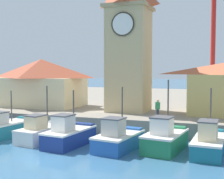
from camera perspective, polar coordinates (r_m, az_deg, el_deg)
name	(u,v)px	position (r m, az deg, el deg)	size (l,w,h in m)	color
ground_plane	(45,160)	(18.90, -12.07, -12.43)	(300.00, 300.00, 0.00)	#386689
quay_wharf	(152,102)	(44.32, 7.28, -2.24)	(120.00, 40.00, 1.30)	gray
fishing_boat_left_inner	(5,128)	(25.58, -18.96, -6.66)	(2.45, 5.23, 3.56)	#196B7F
fishing_boat_mid_left	(42,132)	(23.52, -12.63, -7.52)	(2.37, 4.52, 4.01)	silver
fishing_boat_center	(69,135)	(21.70, -7.87, -8.21)	(2.33, 4.45, 3.78)	navy
fishing_boat_mid_right	(118,139)	(20.48, 1.15, -8.99)	(2.58, 4.33, 4.07)	#2356A8
fishing_boat_right_inner	(165,139)	(20.49, 9.66, -8.87)	(2.55, 4.33, 4.55)	#237A4C
fishing_boat_right_outer	(209,142)	(20.40, 17.31, -9.22)	(1.99, 4.92, 4.05)	#196B7F
clock_tower	(129,39)	(29.38, 3.11, 9.27)	(4.10, 4.10, 14.46)	tan
warehouse_left	(41,82)	(34.14, -12.80, 1.35)	(8.81, 5.77, 5.01)	beige
port_crane_far	(214,45)	(40.02, 18.12, 7.72)	(3.56, 9.29, 18.87)	maroon
dock_worker_near_tower	(158,109)	(24.32, 8.35, -3.62)	(0.34, 0.22, 1.62)	#33333D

